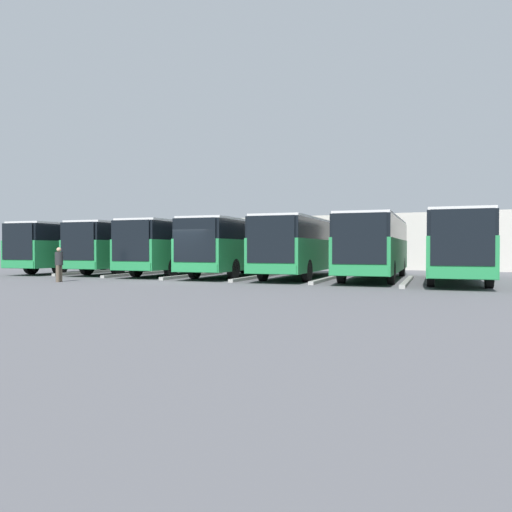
{
  "coord_description": "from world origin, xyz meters",
  "views": [
    {
      "loc": [
        -13.92,
        19.62,
        1.58
      ],
      "look_at": [
        -1.13,
        -5.66,
        1.16
      ],
      "focal_mm": 35.0,
      "sensor_mm": 36.0,
      "label": 1
    }
  ],
  "objects_px": {
    "bus_2": "(303,245)",
    "bus_5": "(136,246)",
    "bus_4": "(184,246)",
    "bus_1": "(375,245)",
    "bus_3": "(239,245)",
    "pedestrian": "(59,263)",
    "bus_6": "(83,246)",
    "bus_0": "(457,245)"
  },
  "relations": [
    {
      "from": "bus_2",
      "to": "bus_4",
      "type": "height_order",
      "value": "same"
    },
    {
      "from": "bus_4",
      "to": "bus_6",
      "type": "bearing_deg",
      "value": -2.9
    },
    {
      "from": "bus_3",
      "to": "bus_4",
      "type": "height_order",
      "value": "same"
    },
    {
      "from": "bus_2",
      "to": "bus_6",
      "type": "distance_m",
      "value": 15.68
    },
    {
      "from": "bus_5",
      "to": "bus_6",
      "type": "bearing_deg",
      "value": 3.8
    },
    {
      "from": "bus_2",
      "to": "bus_3",
      "type": "relative_size",
      "value": 1.0
    },
    {
      "from": "bus_2",
      "to": "pedestrian",
      "type": "relative_size",
      "value": 7.04
    },
    {
      "from": "bus_4",
      "to": "bus_6",
      "type": "height_order",
      "value": "same"
    },
    {
      "from": "bus_3",
      "to": "bus_5",
      "type": "bearing_deg",
      "value": -8.44
    },
    {
      "from": "bus_6",
      "to": "bus_2",
      "type": "bearing_deg",
      "value": 175.55
    },
    {
      "from": "bus_4",
      "to": "bus_0",
      "type": "bearing_deg",
      "value": 173.02
    },
    {
      "from": "bus_3",
      "to": "bus_6",
      "type": "xyz_separation_m",
      "value": [
        11.75,
        0.51,
        0.0
      ]
    },
    {
      "from": "bus_1",
      "to": "pedestrian",
      "type": "relative_size",
      "value": 7.04
    },
    {
      "from": "bus_5",
      "to": "pedestrian",
      "type": "height_order",
      "value": "bus_5"
    },
    {
      "from": "bus_0",
      "to": "bus_2",
      "type": "height_order",
      "value": "same"
    },
    {
      "from": "bus_6",
      "to": "pedestrian",
      "type": "bearing_deg",
      "value": 123.04
    },
    {
      "from": "bus_1",
      "to": "bus_3",
      "type": "relative_size",
      "value": 1.0
    },
    {
      "from": "bus_3",
      "to": "pedestrian",
      "type": "bearing_deg",
      "value": 52.05
    },
    {
      "from": "bus_5",
      "to": "bus_1",
      "type": "bearing_deg",
      "value": 173.4
    },
    {
      "from": "bus_1",
      "to": "bus_5",
      "type": "distance_m",
      "value": 15.66
    },
    {
      "from": "bus_1",
      "to": "bus_6",
      "type": "relative_size",
      "value": 1.0
    },
    {
      "from": "bus_1",
      "to": "bus_4",
      "type": "xyz_separation_m",
      "value": [
        11.75,
        0.26,
        0.0
      ]
    },
    {
      "from": "bus_2",
      "to": "bus_5",
      "type": "height_order",
      "value": "same"
    },
    {
      "from": "bus_0",
      "to": "bus_2",
      "type": "bearing_deg",
      "value": -7.96
    },
    {
      "from": "bus_3",
      "to": "bus_1",
      "type": "bearing_deg",
      "value": 175.24
    },
    {
      "from": "bus_1",
      "to": "bus_6",
      "type": "height_order",
      "value": "same"
    },
    {
      "from": "bus_0",
      "to": "bus_3",
      "type": "xyz_separation_m",
      "value": [
        11.75,
        -0.02,
        0.0
      ]
    },
    {
      "from": "bus_4",
      "to": "bus_2",
      "type": "bearing_deg",
      "value": 174.0
    },
    {
      "from": "bus_1",
      "to": "bus_0",
      "type": "bearing_deg",
      "value": 168.75
    },
    {
      "from": "bus_0",
      "to": "bus_1",
      "type": "height_order",
      "value": "same"
    },
    {
      "from": "bus_0",
      "to": "pedestrian",
      "type": "relative_size",
      "value": 7.04
    },
    {
      "from": "bus_1",
      "to": "bus_4",
      "type": "bearing_deg",
      "value": -5.56
    },
    {
      "from": "bus_2",
      "to": "bus_5",
      "type": "distance_m",
      "value": 11.75
    },
    {
      "from": "bus_6",
      "to": "bus_3",
      "type": "bearing_deg",
      "value": 175.68
    },
    {
      "from": "bus_4",
      "to": "bus_5",
      "type": "distance_m",
      "value": 3.92
    },
    {
      "from": "bus_1",
      "to": "bus_4",
      "type": "height_order",
      "value": "same"
    },
    {
      "from": "bus_1",
      "to": "pedestrian",
      "type": "xyz_separation_m",
      "value": [
        12.95,
        8.74,
        -0.89
      ]
    },
    {
      "from": "bus_0",
      "to": "bus_6",
      "type": "distance_m",
      "value": 23.5
    },
    {
      "from": "bus_4",
      "to": "bus_6",
      "type": "distance_m",
      "value": 7.85
    },
    {
      "from": "bus_2",
      "to": "pedestrian",
      "type": "height_order",
      "value": "bus_2"
    },
    {
      "from": "bus_0",
      "to": "bus_4",
      "type": "bearing_deg",
      "value": -6.98
    },
    {
      "from": "bus_1",
      "to": "bus_2",
      "type": "height_order",
      "value": "same"
    }
  ]
}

